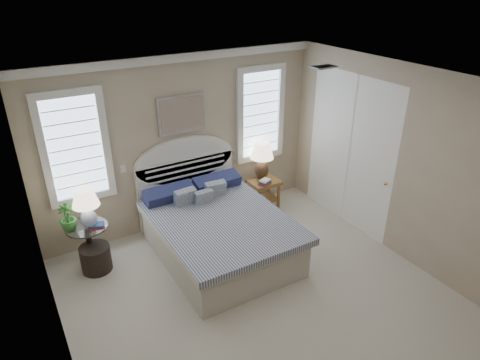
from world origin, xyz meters
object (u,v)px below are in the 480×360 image
at_px(side_table_left, 89,241).
at_px(lamp_right, 262,157).
at_px(nightstand_right, 264,188).
at_px(lamp_left, 86,204).
at_px(bed, 216,228).
at_px(floor_pot, 96,258).

relative_size(side_table_left, lamp_right, 0.97).
xyz_separation_m(side_table_left, nightstand_right, (2.95, 0.10, -0.00)).
distance_m(nightstand_right, lamp_left, 2.98).
bearing_deg(lamp_right, bed, -148.28).
distance_m(bed, floor_pot, 1.70).
bearing_deg(nightstand_right, lamp_left, -177.12).
distance_m(side_table_left, lamp_right, 3.02).
bearing_deg(side_table_left, lamp_left, -49.96).
distance_m(nightstand_right, lamp_right, 0.55).
bearing_deg(bed, side_table_left, 160.26).
relative_size(nightstand_right, floor_pot, 1.30).
height_order(bed, floor_pot, bed).
height_order(bed, lamp_left, bed).
height_order(bed, lamp_right, bed).
xyz_separation_m(bed, lamp_right, (1.32, 0.81, 0.54)).
height_order(nightstand_right, floor_pot, nightstand_right).
xyz_separation_m(bed, lamp_left, (-1.61, 0.55, 0.60)).
bearing_deg(floor_pot, lamp_left, 81.20).
relative_size(side_table_left, lamp_left, 1.09).
bearing_deg(lamp_right, lamp_left, -174.76).
height_order(lamp_left, lamp_right, lamp_left).
height_order(side_table_left, lamp_left, lamp_left).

